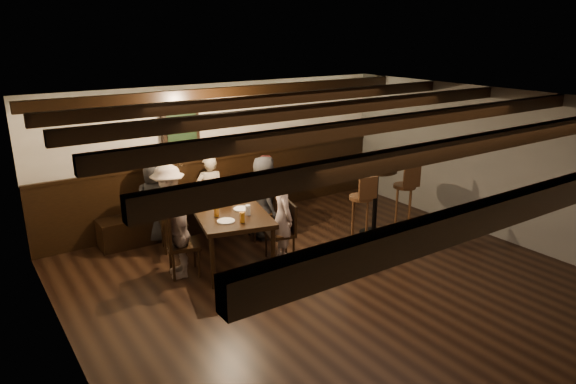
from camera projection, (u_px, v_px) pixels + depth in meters
room at (245, 178)px, 7.88m from camera, size 7.00×7.00×7.00m
dining_table at (225, 209)px, 7.57m from camera, size 1.44×2.29×0.80m
chair_left_near at (173, 233)px, 7.88m from camera, size 0.49×0.49×0.88m
chair_left_far at (183, 256)px, 7.07m from camera, size 0.51×0.51×0.92m
chair_right_near at (262, 222)px, 8.35m from camera, size 0.49×0.49×0.88m
chair_right_far at (281, 242)px, 7.55m from camera, size 0.48×0.48×0.86m
person_bench_left at (156, 201)px, 8.10m from camera, size 0.74×0.57×1.34m
person_bench_centre at (210, 194)px, 8.54m from camera, size 0.53×0.41×1.29m
person_bench_right at (264, 191)px, 8.70m from camera, size 0.71×0.61×1.26m
person_left_near at (169, 208)px, 7.74m from camera, size 0.70×0.98×1.36m
person_left_far at (179, 233)px, 6.95m from camera, size 0.47×0.78×1.25m
person_right_near at (264, 198)px, 8.24m from camera, size 0.58×0.75×1.35m
person_right_far at (283, 216)px, 7.43m from camera, size 0.44×0.56×1.36m
pint_a at (197, 189)px, 8.06m from camera, size 0.07×0.07×0.14m
pint_b at (230, 186)px, 8.19m from camera, size 0.07×0.07×0.14m
pint_c at (203, 200)px, 7.52m from camera, size 0.07×0.07×0.14m
pint_d at (241, 194)px, 7.81m from camera, size 0.07×0.07×0.14m
pint_e at (216, 211)px, 7.06m from camera, size 0.07×0.07×0.14m
pint_f at (248, 210)px, 7.10m from camera, size 0.07×0.07×0.14m
pint_g at (242, 217)px, 6.83m from camera, size 0.07×0.07×0.14m
plate_near at (226, 221)px, 6.87m from camera, size 0.24×0.24×0.01m
plate_far at (242, 209)px, 7.34m from camera, size 0.24×0.24×0.01m
condiment_caddy at (225, 201)px, 7.49m from camera, size 0.15×0.10×0.12m
candle at (228, 196)px, 7.85m from camera, size 0.05×0.05×0.05m
high_top_table at (376, 192)px, 8.29m from camera, size 0.65×0.65×1.15m
bar_stool_left at (360, 220)px, 7.96m from camera, size 0.37×0.39×1.16m
bar_stool_right at (403, 207)px, 8.54m from camera, size 0.37×0.40×1.16m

